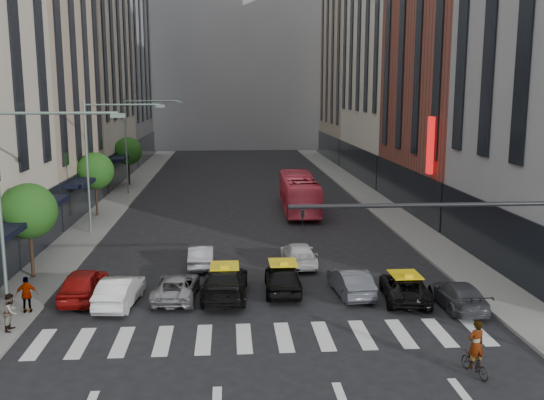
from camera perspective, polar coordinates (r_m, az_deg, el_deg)
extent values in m
plane|color=black|center=(23.51, -0.04, -14.23)|extent=(160.00, 160.00, 0.00)
cube|color=slate|center=(53.18, -14.92, -0.61)|extent=(3.00, 96.00, 0.15)
cube|color=slate|center=(53.86, 9.89, -0.28)|extent=(3.00, 96.00, 0.15)
cube|color=tan|center=(51.76, -22.08, 11.98)|extent=(8.00, 16.00, 24.00)
cube|color=beige|center=(69.59, -17.77, 16.55)|extent=(8.00, 20.00, 36.00)
cube|color=gray|center=(87.88, -14.74, 13.31)|extent=(8.00, 18.00, 30.00)
cube|color=brown|center=(51.89, 17.23, 13.37)|extent=(8.00, 18.00, 26.00)
cube|color=tan|center=(88.43, 8.10, 12.86)|extent=(8.00, 18.00, 28.00)
cube|color=gray|center=(106.68, -3.48, 14.62)|extent=(30.00, 10.00, 36.00)
cylinder|color=black|center=(33.93, -21.71, -4.18)|extent=(0.18, 0.18, 3.15)
sphere|color=#1F4213|center=(33.53, -21.93, -0.97)|extent=(2.88, 2.88, 2.88)
cylinder|color=black|center=(49.10, -16.20, 0.41)|extent=(0.18, 0.18, 3.15)
sphere|color=#1F4213|center=(48.82, -16.31, 2.65)|extent=(2.88, 2.88, 2.88)
cylinder|color=black|center=(64.67, -13.31, 2.81)|extent=(0.18, 0.18, 3.15)
sphere|color=#1F4213|center=(64.46, -13.38, 4.52)|extent=(2.88, 2.88, 2.88)
cylinder|color=gray|center=(27.52, -24.20, -1.33)|extent=(0.16, 0.16, 9.00)
cylinder|color=gray|center=(26.30, -19.70, 7.71)|extent=(5.00, 0.12, 0.12)
cube|color=gray|center=(25.75, -14.27, 7.72)|extent=(0.60, 0.25, 0.18)
cylinder|color=gray|center=(42.72, -16.98, 2.93)|extent=(0.16, 0.16, 9.00)
cylinder|color=gray|center=(41.94, -13.91, 8.71)|extent=(5.00, 0.12, 0.12)
cube|color=gray|center=(41.60, -10.47, 8.68)|extent=(0.60, 0.25, 0.18)
cylinder|color=gray|center=(58.34, -13.57, 4.92)|extent=(0.16, 0.16, 9.00)
cylinder|color=gray|center=(57.77, -11.26, 9.13)|extent=(5.00, 0.12, 0.12)
cube|color=gray|center=(57.53, -8.76, 9.10)|extent=(0.60, 0.25, 0.18)
cylinder|color=black|center=(21.89, 14.67, -0.46)|extent=(10.00, 0.16, 0.16)
imported|color=black|center=(20.98, 2.89, -1.98)|extent=(0.13, 0.16, 0.80)
cube|color=red|center=(43.87, 14.69, 4.99)|extent=(0.30, 0.70, 4.00)
imported|color=maroon|center=(30.26, -17.30, -7.54)|extent=(1.79, 4.39, 1.49)
imported|color=silver|center=(29.01, -14.13, -8.29)|extent=(1.88, 4.26, 1.36)
imported|color=gray|center=(29.32, -9.01, -8.07)|extent=(2.18, 4.37, 1.19)
imported|color=black|center=(29.25, -4.46, -7.67)|extent=(2.38, 5.36, 1.53)
imported|color=black|center=(29.85, 1.04, -7.32)|extent=(1.92, 4.42, 1.48)
imported|color=#474950|center=(29.77, 7.41, -7.60)|extent=(1.74, 4.17, 1.34)
imported|color=black|center=(29.51, 12.38, -8.04)|extent=(2.57, 4.60, 1.22)
imported|color=#3C3E43|center=(29.06, 17.12, -8.55)|extent=(1.75, 4.21, 1.22)
imported|color=#A4A3A9|center=(34.23, -6.68, -5.26)|extent=(1.41, 3.90, 1.28)
imported|color=silver|center=(34.47, 2.52, -5.11)|extent=(1.83, 4.39, 1.27)
imported|color=#F74863|center=(49.55, 2.56, 0.66)|extent=(2.86, 11.03, 3.05)
imported|color=black|center=(22.87, 18.53, -14.42)|extent=(0.87, 1.59, 0.79)
imported|color=gray|center=(22.39, 18.72, -11.47)|extent=(0.71, 0.55, 1.74)
imported|color=gray|center=(27.07, -23.36, -9.64)|extent=(0.61, 0.77, 1.54)
imported|color=gray|center=(28.85, -22.07, -8.26)|extent=(1.00, 0.53, 1.62)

